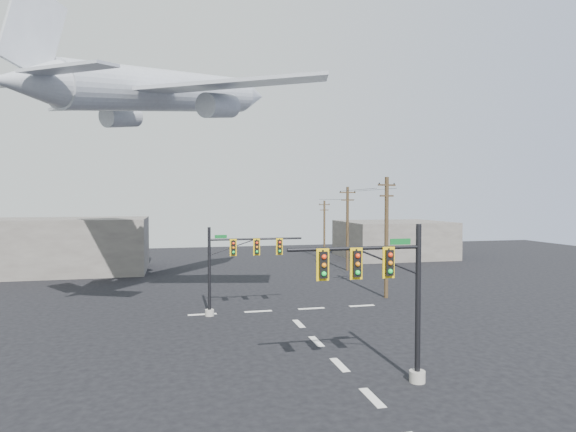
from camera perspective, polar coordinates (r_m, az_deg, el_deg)
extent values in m
plane|color=black|center=(24.82, 6.14, -17.15)|extent=(120.00, 120.00, 0.00)
cube|color=silver|center=(21.33, 9.95, -20.43)|extent=(0.40, 2.00, 0.01)
cube|color=silver|center=(24.82, 6.14, -17.13)|extent=(0.40, 2.00, 0.01)
cube|color=silver|center=(28.44, 3.38, -14.60)|extent=(0.40, 2.00, 0.01)
cube|color=silver|center=(32.15, 1.29, -12.63)|extent=(0.40, 2.00, 0.01)
cube|color=silver|center=(35.11, -10.13, -11.40)|extent=(2.00, 0.40, 0.01)
cube|color=silver|center=(35.54, -3.55, -11.21)|extent=(2.00, 0.40, 0.01)
cube|color=silver|center=(36.41, 2.78, -10.89)|extent=(2.00, 0.40, 0.01)
cube|color=silver|center=(37.68, 8.74, -10.46)|extent=(2.00, 0.40, 0.01)
cylinder|color=gray|center=(23.26, 15.07, -17.89)|extent=(0.71, 0.71, 0.50)
cylinder|color=black|center=(22.36, 15.15, -9.98)|extent=(0.24, 0.24, 7.05)
cylinder|color=black|center=(20.73, 7.96, -3.82)|extent=(5.94, 0.16, 0.16)
cylinder|color=black|center=(21.38, 11.68, -5.30)|extent=(3.21, 0.08, 0.08)
cube|color=black|center=(21.25, 11.85, -5.43)|extent=(0.34, 0.30, 1.11)
cube|color=gold|center=(21.27, 11.83, -5.42)|extent=(0.55, 0.04, 1.36)
sphere|color=red|center=(21.05, 12.06, -4.53)|extent=(0.20, 0.20, 0.20)
sphere|color=#D7660B|center=(21.09, 12.05, -5.48)|extent=(0.20, 0.20, 0.20)
sphere|color=green|center=(21.14, 12.04, -6.43)|extent=(0.20, 0.20, 0.20)
cube|color=black|center=(20.67, 8.10, -5.61)|extent=(0.34, 0.30, 1.11)
cube|color=gold|center=(20.68, 8.08, -5.61)|extent=(0.55, 0.04, 1.36)
sphere|color=red|center=(20.46, 8.28, -4.69)|extent=(0.20, 0.20, 0.20)
sphere|color=#D7660B|center=(20.51, 8.28, -5.67)|extent=(0.20, 0.20, 0.20)
sphere|color=green|center=(20.56, 8.27, -6.65)|extent=(0.20, 0.20, 0.20)
cube|color=black|center=(20.18, 4.15, -5.78)|extent=(0.34, 0.30, 1.11)
cube|color=gold|center=(20.20, 4.13, -5.78)|extent=(0.55, 0.04, 1.36)
sphere|color=red|center=(19.97, 4.30, -4.85)|extent=(0.20, 0.20, 0.20)
sphere|color=#D7660B|center=(20.01, 4.30, -5.85)|extent=(0.20, 0.20, 0.20)
sphere|color=green|center=(20.07, 4.29, -6.84)|extent=(0.20, 0.20, 0.20)
cube|color=#0C571F|center=(21.48, 13.16, -2.98)|extent=(0.96, 0.04, 0.26)
cylinder|color=gray|center=(34.59, -9.28, -11.24)|extent=(0.62, 0.62, 0.44)
cylinder|color=black|center=(34.05, -9.30, -6.52)|extent=(0.21, 0.21, 6.20)
cylinder|color=black|center=(34.17, -3.78, -2.73)|extent=(6.61, 0.14, 0.14)
cylinder|color=black|center=(33.99, -6.53, -3.67)|extent=(3.47, 0.07, 0.07)
cube|color=black|center=(33.86, -6.51, -3.74)|extent=(0.30, 0.27, 0.97)
cube|color=gold|center=(33.88, -6.51, -3.73)|extent=(0.49, 0.04, 1.19)
sphere|color=red|center=(33.68, -6.48, -3.24)|extent=(0.18, 0.18, 0.18)
sphere|color=#D7660B|center=(33.71, -6.48, -3.76)|extent=(0.18, 0.18, 0.18)
sphere|color=green|center=(33.75, -6.48, -4.28)|extent=(0.18, 0.18, 0.18)
cube|color=black|center=(34.09, -3.74, -3.69)|extent=(0.30, 0.27, 0.97)
cube|color=gold|center=(34.11, -3.75, -3.68)|extent=(0.49, 0.04, 1.19)
sphere|color=red|center=(33.92, -3.70, -3.19)|extent=(0.18, 0.18, 0.18)
sphere|color=#D7660B|center=(33.95, -3.70, -3.71)|extent=(0.18, 0.18, 0.18)
sphere|color=green|center=(33.98, -3.70, -4.23)|extent=(0.18, 0.18, 0.18)
cube|color=black|center=(34.40, -1.02, -3.63)|extent=(0.30, 0.27, 0.97)
cube|color=gold|center=(34.42, -1.03, -3.63)|extent=(0.49, 0.04, 1.19)
sphere|color=red|center=(34.23, -0.97, -3.14)|extent=(0.18, 0.18, 0.18)
sphere|color=#D7660B|center=(34.26, -0.97, -3.66)|extent=(0.18, 0.18, 0.18)
sphere|color=green|center=(34.29, -0.97, -4.17)|extent=(0.18, 0.18, 0.18)
cube|color=#0C571F|center=(33.78, -7.97, -2.43)|extent=(0.84, 0.04, 0.23)
cylinder|color=#43321D|center=(40.30, 11.59, -2.52)|extent=(0.33, 0.33, 9.95)
cube|color=#43321D|center=(40.19, 11.63, 3.61)|extent=(1.88, 0.90, 0.13)
cube|color=#43321D|center=(40.18, 11.62, 2.35)|extent=(1.48, 0.72, 0.13)
cylinder|color=black|center=(39.54, 10.77, 3.81)|extent=(0.11, 0.11, 0.13)
cylinder|color=black|center=(40.19, 11.63, 3.77)|extent=(0.11, 0.11, 0.13)
cylinder|color=black|center=(40.85, 12.47, 3.74)|extent=(0.11, 0.11, 0.13)
cylinder|color=#43321D|center=(55.02, 7.06, -1.51)|extent=(0.32, 0.32, 9.52)
cube|color=#43321D|center=(54.92, 7.08, 2.78)|extent=(1.93, 0.21, 0.13)
cube|color=#43321D|center=(54.92, 7.07, 1.89)|extent=(1.50, 0.19, 0.13)
cylinder|color=black|center=(54.60, 6.25, 2.90)|extent=(0.11, 0.11, 0.13)
cylinder|color=black|center=(54.93, 7.08, 2.89)|extent=(0.11, 0.11, 0.13)
cylinder|color=black|center=(55.26, 7.90, 2.89)|extent=(0.11, 0.11, 0.13)
cylinder|color=#43321D|center=(64.75, 4.33, -1.68)|extent=(0.27, 0.27, 7.92)
cube|color=#43321D|center=(64.62, 4.34, 1.35)|extent=(1.61, 0.44, 0.11)
cube|color=#43321D|center=(64.63, 4.33, 0.71)|extent=(1.26, 0.36, 0.11)
cylinder|color=black|center=(64.27, 3.78, 1.43)|extent=(0.09, 0.09, 0.11)
cylinder|color=black|center=(64.62, 4.34, 1.43)|extent=(0.09, 0.09, 0.11)
cylinder|color=black|center=(64.97, 4.89, 1.43)|extent=(0.09, 0.09, 0.11)
cylinder|color=black|center=(47.20, 8.02, 3.08)|extent=(2.24, 15.05, 0.03)
cylinder|color=black|center=(59.50, 4.88, 1.96)|extent=(0.61, 10.09, 0.03)
cylinder|color=black|center=(47.85, 9.97, 3.06)|extent=(2.18, 15.05, 0.03)
cylinder|color=black|center=(60.01, 6.31, 1.96)|extent=(0.34, 10.09, 0.03)
cylinder|color=#B1B7BD|center=(37.04, -13.88, 14.20)|extent=(14.47, 15.95, 5.70)
cone|color=#B1B7BD|center=(46.12, -4.37, 14.00)|extent=(5.15, 5.30, 3.51)
cone|color=#B1B7BD|center=(29.51, -28.83, 13.76)|extent=(4.90, 5.08, 3.22)
cube|color=#B1B7BD|center=(40.72, -22.08, 12.33)|extent=(8.54, 12.51, 0.85)
cube|color=#B1B7BD|center=(32.08, -6.35, 15.32)|extent=(12.54, 7.24, 0.85)
cylinder|color=#B1B7BD|center=(39.70, -19.15, 11.08)|extent=(3.30, 3.44, 2.07)
cylinder|color=#B1B7BD|center=(33.71, -8.25, 12.82)|extent=(3.30, 3.44, 2.07)
cube|color=#B1B7BD|center=(30.55, -27.95, 18.90)|extent=(2.86, 3.22, 5.20)
cube|color=#B1B7BD|center=(27.55, -24.57, 15.63)|extent=(4.98, 3.82, 0.47)
cube|color=slate|center=(58.62, -25.24, -3.20)|extent=(18.00, 10.00, 6.00)
cube|color=slate|center=(69.12, 12.37, -2.70)|extent=(14.00, 12.00, 5.00)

